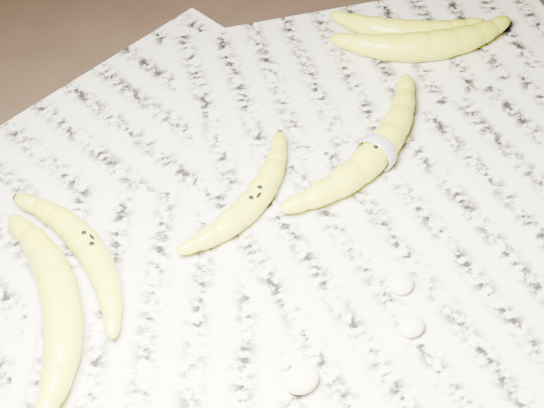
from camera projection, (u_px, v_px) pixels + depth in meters
name	position (u px, v px, depth m)	size (l,w,h in m)	color
ground	(303.00, 238.00, 0.85)	(3.00, 3.00, 0.00)	black
newspaper_patch	(308.00, 210.00, 0.87)	(0.90, 0.70, 0.01)	beige
banana_left_a	(88.00, 246.00, 0.81)	(0.19, 0.05, 0.03)	#B4BC17
banana_left_b	(60.00, 301.00, 0.76)	(0.21, 0.07, 0.04)	#B4BC17
banana_center	(254.00, 198.00, 0.85)	(0.18, 0.05, 0.03)	#B4BC17
banana_taped	(377.00, 151.00, 0.89)	(0.24, 0.06, 0.04)	#B4BC17
banana_upper_a	(428.00, 44.00, 1.01)	(0.21, 0.07, 0.04)	#B4BC17
banana_upper_b	(407.00, 30.00, 1.03)	(0.17, 0.06, 0.04)	#B4BC17
measuring_tape	(377.00, 151.00, 0.89)	(0.05, 0.05, 0.00)	white
flesh_chunk_a	(301.00, 377.00, 0.72)	(0.04, 0.03, 0.02)	beige
flesh_chunk_b	(412.00, 325.00, 0.76)	(0.03, 0.02, 0.02)	beige
flesh_chunk_c	(402.00, 283.00, 0.79)	(0.03, 0.02, 0.02)	beige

